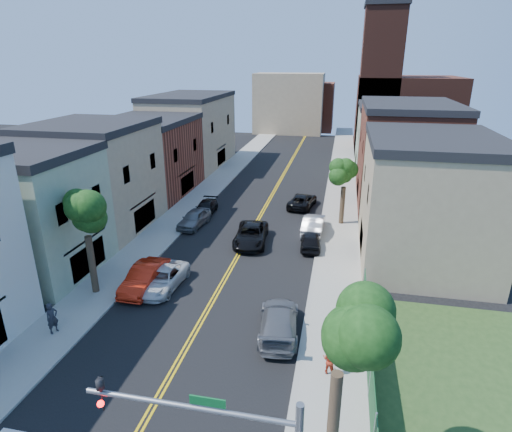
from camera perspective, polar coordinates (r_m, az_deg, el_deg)
The scene contains 30 objects.
sidewalk_left at distance 52.45m, azimuth -5.96°, elevation 4.17°, with size 3.20×100.00×0.15m, color gray.
sidewalk_right at distance 50.14m, azimuth 11.57°, elevation 3.09°, with size 3.20×100.00×0.15m, color gray.
curb_left at distance 51.97m, azimuth -4.12°, elevation 4.07°, with size 0.30×100.00×0.15m, color gray.
curb_right at distance 50.16m, azimuth 9.57°, elevation 3.23°, with size 0.30×100.00×0.15m, color gray.
bldg_left_palegrn at distance 33.85m, azimuth -28.68°, elevation -0.08°, with size 9.00×8.00×8.50m, color gray.
bldg_left_tan_near at distance 40.66m, azimuth -20.86°, elevation 4.60°, with size 9.00×10.00×9.00m, color #998466.
bldg_left_brick at distance 50.10m, azimuth -14.24°, elevation 7.52°, with size 9.00×12.00×8.00m, color brown.
bldg_left_tan_far at distance 62.62m, azimuth -8.79°, elevation 11.08°, with size 9.00×16.00×9.50m, color #998466.
bldg_right_tan at distance 34.17m, azimuth 22.00°, elevation 1.60°, with size 9.00×12.00×9.00m, color #998466.
bldg_right_brick at distance 47.42m, azimuth 19.40°, elevation 7.52°, with size 9.00×14.00×10.00m, color brown.
bldg_right_palegrn at distance 61.21m, azimuth 17.79°, elevation 9.67°, with size 9.00×12.00×8.50m, color gray.
church at distance 75.92m, azimuth 18.80°, elevation 13.77°, with size 16.20×14.20×22.60m.
backdrop_left at distance 91.12m, azimuth 4.46°, elevation 14.91°, with size 14.00×8.00×12.00m, color #998466.
backdrop_center at distance 94.77m, azimuth 7.24°, elevation 14.41°, with size 10.00×8.00×10.00m, color brown.
fence_right at distance 22.20m, azimuth 15.00°, elevation -18.03°, with size 0.04×15.00×1.90m, color #143F1E.
corner_lot at distance 24.15m, azimuth 30.00°, elevation -20.13°, with size 12.00×15.00×0.02m, color #233F19.
tree_left_mid at distance 28.02m, azimuth -22.35°, elevation 2.11°, with size 5.20×5.20×9.29m.
tree_right_corner at distance 14.06m, azimuth 11.79°, elevation -11.54°, with size 5.80×5.80×10.35m.
tree_right_far at distance 39.01m, azimuth 11.99°, elevation 6.79°, with size 4.40×4.40×8.03m.
red_sedan at distance 29.80m, azimuth -14.77°, elevation -7.99°, with size 1.72×4.94×1.63m, color red.
white_pickup at distance 29.60m, azimuth -12.51°, elevation -8.26°, with size 2.28×4.95×1.37m, color silver.
grey_car_left at distance 39.61m, azimuth -8.35°, elevation -0.32°, with size 1.83×4.55×1.55m, color slate.
black_car_left at distance 42.62m, azimuth -6.84°, elevation 1.07°, with size 1.80×4.42×1.28m, color black.
grey_car_right at distance 24.57m, azimuth 3.10°, elevation -14.01°, with size 2.16×5.32×1.54m, color #585A60.
black_car_right at distance 35.03m, azimuth 7.37°, elevation -3.25°, with size 1.64×4.08×1.39m, color black.
silver_car_right at distance 38.00m, azimuth 7.78°, elevation -1.13°, with size 1.74×4.98×1.64m, color #ACAEB4.
dark_car_right_far at distance 44.62m, azimuth 6.26°, elevation 2.07°, with size 2.33×5.05×1.40m, color black.
black_suv_lane at distance 35.60m, azimuth -0.68°, elevation -2.53°, with size 2.57×5.57×1.55m, color black.
pedestrian_left at distance 26.82m, azimuth -25.80°, elevation -12.30°, with size 0.67×0.44×1.84m, color #23232A.
pedestrian_right at distance 21.99m, azimuth 9.95°, elevation -18.54°, with size 0.76×0.59×1.57m, color maroon.
Camera 1 is at (7.52, -7.97, 14.65)m, focal length 29.63 mm.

